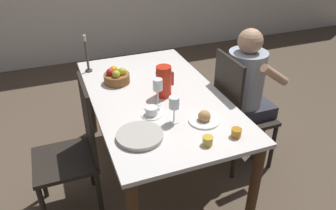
{
  "coord_description": "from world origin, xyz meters",
  "views": [
    {
      "loc": [
        -0.69,
        -2.05,
        1.94
      ],
      "look_at": [
        0.0,
        -0.25,
        0.79
      ],
      "focal_mm": 35.0,
      "sensor_mm": 36.0,
      "label": 1
    }
  ],
  "objects": [
    {
      "name": "wine_glass_water",
      "position": [
        -0.03,
        -0.13,
        0.89
      ],
      "size": [
        0.07,
        0.07,
        0.2
      ],
      "color": "white",
      "rests_on": "dining_table"
    },
    {
      "name": "fruit_bowl",
      "position": [
        -0.23,
        0.31,
        0.79
      ],
      "size": [
        0.21,
        0.21,
        0.13
      ],
      "color": "brown",
      "rests_on": "dining_table"
    },
    {
      "name": "teacup_near_person",
      "position": [
        -0.12,
        -0.26,
        0.77
      ],
      "size": [
        0.14,
        0.14,
        0.06
      ],
      "color": "white",
      "rests_on": "dining_table"
    },
    {
      "name": "jam_jar_red",
      "position": [
        0.29,
        -0.67,
        0.77
      ],
      "size": [
        0.07,
        0.07,
        0.05
      ],
      "color": "#C67A1E",
      "rests_on": "dining_table"
    },
    {
      "name": "bread_plate",
      "position": [
        0.18,
        -0.45,
        0.76
      ],
      "size": [
        0.21,
        0.21,
        0.08
      ],
      "color": "white",
      "rests_on": "dining_table"
    },
    {
      "name": "chair_opposite",
      "position": [
        -0.65,
        -0.16,
        0.53
      ],
      "size": [
        0.42,
        0.42,
        1.01
      ],
      "rotation": [
        0.0,
        0.0,
        1.57
      ],
      "color": "black",
      "rests_on": "ground_plane"
    },
    {
      "name": "ground_plane",
      "position": [
        0.0,
        0.0,
        0.0
      ],
      "size": [
        20.0,
        20.0,
        0.0
      ],
      "primitive_type": "plane",
      "color": "brown"
    },
    {
      "name": "person_seated",
      "position": [
        0.75,
        -0.1,
        0.71
      ],
      "size": [
        0.39,
        0.41,
        1.2
      ],
      "rotation": [
        0.0,
        0.0,
        -1.57
      ],
      "color": "#33333D",
      "rests_on": "ground_plane"
    },
    {
      "name": "dining_table",
      "position": [
        0.0,
        0.0,
        0.64
      ],
      "size": [
        0.95,
        1.66,
        0.74
      ],
      "color": "silver",
      "rests_on": "ground_plane"
    },
    {
      "name": "candlestick_tall",
      "position": [
        -0.4,
        0.61,
        0.87
      ],
      "size": [
        0.06,
        0.06,
        0.32
      ],
      "color": "#4C4238",
      "rests_on": "dining_table"
    },
    {
      "name": "jam_jar_amber",
      "position": [
        0.08,
        -0.68,
        0.77
      ],
      "size": [
        0.07,
        0.07,
        0.05
      ],
      "color": "gold",
      "rests_on": "dining_table"
    },
    {
      "name": "wine_glass_juice",
      "position": [
        -0.01,
        -0.39,
        0.87
      ],
      "size": [
        0.07,
        0.07,
        0.19
      ],
      "color": "white",
      "rests_on": "dining_table"
    },
    {
      "name": "serving_tray",
      "position": [
        -0.27,
        -0.48,
        0.75
      ],
      "size": [
        0.29,
        0.29,
        0.03
      ],
      "color": "#B7B2A8",
      "rests_on": "dining_table"
    },
    {
      "name": "chair_person_side",
      "position": [
        0.65,
        -0.13,
        0.53
      ],
      "size": [
        0.42,
        0.42,
        1.01
      ],
      "rotation": [
        0.0,
        0.0,
        -1.57
      ],
      "color": "black",
      "rests_on": "ground_plane"
    },
    {
      "name": "red_pitcher",
      "position": [
        0.05,
        -0.03,
        0.86
      ],
      "size": [
        0.14,
        0.11,
        0.24
      ],
      "color": "red",
      "rests_on": "dining_table"
    }
  ]
}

